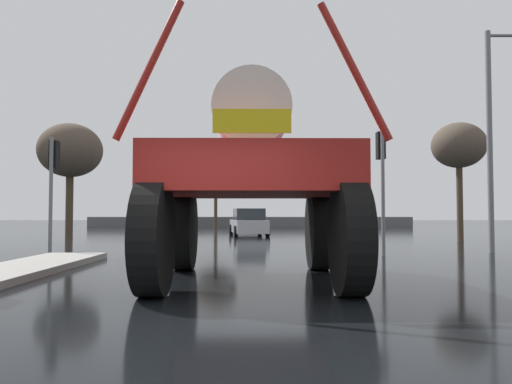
% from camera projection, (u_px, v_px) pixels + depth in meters
% --- Properties ---
extents(ground_plane, '(120.00, 120.00, 0.00)m').
position_uv_depth(ground_plane, '(244.00, 240.00, 23.60)').
color(ground_plane, black).
extents(median_island, '(1.65, 7.04, 0.15)m').
position_uv_depth(median_island, '(19.00, 269.00, 10.59)').
color(median_island, '#9E9B93').
rests_on(median_island, ground).
extents(oversize_sprayer, '(4.34, 5.43, 4.62)m').
position_uv_depth(oversize_sprayer, '(251.00, 180.00, 9.44)').
color(oversize_sprayer, black).
rests_on(oversize_sprayer, ground).
extents(sedan_ahead, '(2.34, 4.31, 1.52)m').
position_uv_depth(sedan_ahead, '(248.00, 223.00, 27.53)').
color(sedan_ahead, '#B7B7BF').
rests_on(sedan_ahead, ground).
extents(traffic_signal_near_left, '(0.24, 0.54, 3.60)m').
position_uv_depth(traffic_signal_near_left, '(53.00, 169.00, 15.11)').
color(traffic_signal_near_left, slate).
rests_on(traffic_signal_near_left, ground).
extents(traffic_signal_near_right, '(0.24, 0.54, 3.88)m').
position_uv_depth(traffic_signal_near_right, '(381.00, 163.00, 15.12)').
color(traffic_signal_near_right, slate).
rests_on(traffic_signal_near_right, ground).
extents(traffic_signal_far_left, '(0.24, 0.55, 3.62)m').
position_uv_depth(traffic_signal_far_left, '(338.00, 192.00, 32.72)').
color(traffic_signal_far_left, slate).
rests_on(traffic_signal_far_left, ground).
extents(traffic_signal_far_right, '(0.24, 0.55, 3.42)m').
position_uv_depth(traffic_signal_far_right, '(182.00, 195.00, 32.71)').
color(traffic_signal_far_right, slate).
rests_on(traffic_signal_far_right, ground).
extents(streetlight_near_right, '(1.85, 0.24, 7.25)m').
position_uv_depth(streetlight_near_right, '(494.00, 128.00, 16.01)').
color(streetlight_near_right, slate).
rests_on(streetlight_near_right, ground).
extents(bare_tree_left, '(3.23, 3.23, 5.86)m').
position_uv_depth(bare_tree_left, '(70.00, 151.00, 25.18)').
color(bare_tree_left, '#473828').
rests_on(bare_tree_left, ground).
extents(bare_tree_right, '(2.40, 2.40, 5.35)m').
position_uv_depth(bare_tree_right, '(459.00, 146.00, 22.18)').
color(bare_tree_right, '#473828').
rests_on(bare_tree_right, ground).
extents(bare_tree_far_center, '(3.77, 3.77, 6.99)m').
position_uv_depth(bare_tree_far_center, '(216.00, 166.00, 42.83)').
color(bare_tree_far_center, '#473828').
rests_on(bare_tree_far_center, ground).
extents(roadside_barrier, '(29.26, 0.24, 0.90)m').
position_uv_depth(roadside_barrier, '(250.00, 222.00, 44.28)').
color(roadside_barrier, '#59595B').
rests_on(roadside_barrier, ground).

